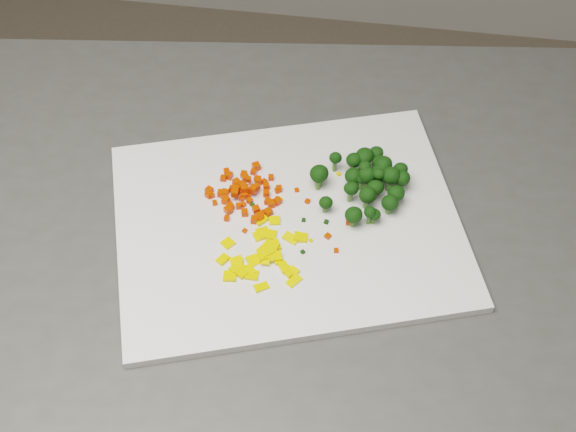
# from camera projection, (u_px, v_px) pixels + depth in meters

# --- Properties ---
(counter_block) EXTENTS (1.00, 0.76, 0.90)m
(counter_block) POSITION_uv_depth(u_px,v_px,m) (280.00, 387.00, 1.32)
(counter_block) COLOR #3F403D
(counter_block) RESTS_ON ground
(cutting_board) EXTENTS (0.48, 0.43, 0.01)m
(cutting_board) POSITION_uv_depth(u_px,v_px,m) (288.00, 224.00, 0.96)
(cutting_board) COLOR white
(cutting_board) RESTS_ON counter_block
(carrot_pile) EXTENTS (0.09, 0.09, 0.03)m
(carrot_pile) POSITION_uv_depth(u_px,v_px,m) (244.00, 188.00, 0.97)
(carrot_pile) COLOR red
(carrot_pile) RESTS_ON cutting_board
(pepper_pile) EXTENTS (0.10, 0.10, 0.01)m
(pepper_pile) POSITION_uv_depth(u_px,v_px,m) (268.00, 251.00, 0.92)
(pepper_pile) COLOR yellow
(pepper_pile) RESTS_ON cutting_board
(broccoli_pile) EXTENTS (0.11, 0.11, 0.05)m
(broccoli_pile) POSITION_uv_depth(u_px,v_px,m) (361.00, 177.00, 0.96)
(broccoli_pile) COLOR black
(broccoli_pile) RESTS_ON cutting_board
(carrot_cube_0) EXTENTS (0.01, 0.01, 0.01)m
(carrot_cube_0) POSITION_uv_depth(u_px,v_px,m) (209.00, 190.00, 0.98)
(carrot_cube_0) COLOR red
(carrot_cube_0) RESTS_ON carrot_pile
(carrot_cube_1) EXTENTS (0.01, 0.01, 0.01)m
(carrot_cube_1) POSITION_uv_depth(u_px,v_px,m) (232.00, 189.00, 0.98)
(carrot_cube_1) COLOR red
(carrot_cube_1) RESTS_ON carrot_pile
(carrot_cube_2) EXTENTS (0.01, 0.01, 0.01)m
(carrot_cube_2) POSITION_uv_depth(u_px,v_px,m) (242.00, 185.00, 0.97)
(carrot_cube_2) COLOR red
(carrot_cube_2) RESTS_ON carrot_pile
(carrot_cube_3) EXTENTS (0.01, 0.01, 0.01)m
(carrot_cube_3) POSITION_uv_depth(u_px,v_px,m) (268.00, 201.00, 0.97)
(carrot_cube_3) COLOR red
(carrot_cube_3) RESTS_ON carrot_pile
(carrot_cube_4) EXTENTS (0.01, 0.01, 0.01)m
(carrot_cube_4) POSITION_uv_depth(u_px,v_px,m) (254.00, 220.00, 0.95)
(carrot_cube_4) COLOR red
(carrot_cube_4) RESTS_ON carrot_pile
(carrot_cube_5) EXTENTS (0.01, 0.01, 0.01)m
(carrot_cube_5) POSITION_uv_depth(u_px,v_px,m) (225.00, 193.00, 0.97)
(carrot_cube_5) COLOR red
(carrot_cube_5) RESTS_ON carrot_pile
(carrot_cube_6) EXTENTS (0.01, 0.01, 0.01)m
(carrot_cube_6) POSITION_uv_depth(u_px,v_px,m) (264.00, 212.00, 0.96)
(carrot_cube_6) COLOR red
(carrot_cube_6) RESTS_ON carrot_pile
(carrot_cube_7) EXTENTS (0.01, 0.01, 0.01)m
(carrot_cube_7) POSITION_uv_depth(u_px,v_px,m) (279.00, 189.00, 0.98)
(carrot_cube_7) COLOR red
(carrot_cube_7) RESTS_ON carrot_pile
(carrot_cube_8) EXTENTS (0.01, 0.01, 0.01)m
(carrot_cube_8) POSITION_uv_depth(u_px,v_px,m) (235.00, 189.00, 0.97)
(carrot_cube_8) COLOR red
(carrot_cube_8) RESTS_ON carrot_pile
(carrot_cube_9) EXTENTS (0.01, 0.01, 0.01)m
(carrot_cube_9) POSITION_uv_depth(u_px,v_px,m) (260.00, 216.00, 0.95)
(carrot_cube_9) COLOR red
(carrot_cube_9) RESTS_ON carrot_pile
(carrot_cube_10) EXTENTS (0.01, 0.01, 0.01)m
(carrot_cube_10) POSITION_uv_depth(u_px,v_px,m) (239.00, 206.00, 0.96)
(carrot_cube_10) COLOR red
(carrot_cube_10) RESTS_ON carrot_pile
(carrot_cube_11) EXTENTS (0.01, 0.01, 0.01)m
(carrot_cube_11) POSITION_uv_depth(u_px,v_px,m) (266.00, 193.00, 0.97)
(carrot_cube_11) COLOR red
(carrot_cube_11) RESTS_ON carrot_pile
(carrot_cube_12) EXTENTS (0.01, 0.01, 0.01)m
(carrot_cube_12) POSITION_uv_depth(u_px,v_px,m) (264.00, 182.00, 0.99)
(carrot_cube_12) COLOR red
(carrot_cube_12) RESTS_ON carrot_pile
(carrot_cube_13) EXTENTS (0.01, 0.01, 0.01)m
(carrot_cube_13) POSITION_uv_depth(u_px,v_px,m) (254.00, 172.00, 1.00)
(carrot_cube_13) COLOR red
(carrot_cube_13) RESTS_ON carrot_pile
(carrot_cube_14) EXTENTS (0.01, 0.01, 0.01)m
(carrot_cube_14) POSITION_uv_depth(u_px,v_px,m) (257.00, 179.00, 0.99)
(carrot_cube_14) COLOR red
(carrot_cube_14) RESTS_ON carrot_pile
(carrot_cube_15) EXTENTS (0.01, 0.01, 0.01)m
(carrot_cube_15) POSITION_uv_depth(u_px,v_px,m) (242.00, 199.00, 0.97)
(carrot_cube_15) COLOR red
(carrot_cube_15) RESTS_ON carrot_pile
(carrot_cube_16) EXTENTS (0.01, 0.01, 0.01)m
(carrot_cube_16) POSITION_uv_depth(u_px,v_px,m) (209.00, 195.00, 0.97)
(carrot_cube_16) COLOR red
(carrot_cube_16) RESTS_ON carrot_pile
(carrot_cube_17) EXTENTS (0.01, 0.01, 0.01)m
(carrot_cube_17) POSITION_uv_depth(u_px,v_px,m) (211.00, 195.00, 0.97)
(carrot_cube_17) COLOR red
(carrot_cube_17) RESTS_ON carrot_pile
(carrot_cube_18) EXTENTS (0.01, 0.01, 0.01)m
(carrot_cube_18) POSITION_uv_depth(u_px,v_px,m) (243.00, 205.00, 0.96)
(carrot_cube_18) COLOR red
(carrot_cube_18) RESTS_ON carrot_pile
(carrot_cube_19) EXTENTS (0.01, 0.01, 0.01)m
(carrot_cube_19) POSITION_uv_depth(u_px,v_px,m) (245.00, 178.00, 0.99)
(carrot_cube_19) COLOR red
(carrot_cube_19) RESTS_ON carrot_pile
(carrot_cube_20) EXTENTS (0.01, 0.01, 0.01)m
(carrot_cube_20) POSITION_uv_depth(u_px,v_px,m) (271.00, 204.00, 0.96)
(carrot_cube_20) COLOR red
(carrot_cube_20) RESTS_ON carrot_pile
(carrot_cube_21) EXTENTS (0.01, 0.01, 0.01)m
(carrot_cube_21) POSITION_uv_depth(u_px,v_px,m) (271.00, 178.00, 0.99)
(carrot_cube_21) COLOR red
(carrot_cube_21) RESTS_ON carrot_pile
(carrot_cube_22) EXTENTS (0.01, 0.01, 0.01)m
(carrot_cube_22) POSITION_uv_depth(u_px,v_px,m) (227.00, 218.00, 0.95)
(carrot_cube_22) COLOR red
(carrot_cube_22) RESTS_ON carrot_pile
(carrot_cube_23) EXTENTS (0.01, 0.01, 0.01)m
(carrot_cube_23) POSITION_uv_depth(u_px,v_px,m) (253.00, 189.00, 0.97)
(carrot_cube_23) COLOR red
(carrot_cube_23) RESTS_ON carrot_pile
(carrot_cube_24) EXTENTS (0.01, 0.01, 0.01)m
(carrot_cube_24) POSITION_uv_depth(u_px,v_px,m) (266.00, 186.00, 0.98)
(carrot_cube_24) COLOR red
(carrot_cube_24) RESTS_ON carrot_pile
(carrot_cube_25) EXTENTS (0.01, 0.01, 0.01)m
(carrot_cube_25) POSITION_uv_depth(u_px,v_px,m) (256.00, 166.00, 1.00)
(carrot_cube_25) COLOR red
(carrot_cube_25) RESTS_ON carrot_pile
(carrot_cube_26) EXTENTS (0.01, 0.01, 0.01)m
(carrot_cube_26) POSITION_uv_depth(u_px,v_px,m) (244.00, 189.00, 0.97)
(carrot_cube_26) COLOR red
(carrot_cube_26) RESTS_ON carrot_pile
(carrot_cube_27) EXTENTS (0.01, 0.01, 0.01)m
(carrot_cube_27) POSITION_uv_depth(u_px,v_px,m) (235.00, 193.00, 0.96)
(carrot_cube_27) COLOR red
(carrot_cube_27) RESTS_ON carrot_pile
(carrot_cube_28) EXTENTS (0.01, 0.01, 0.01)m
(carrot_cube_28) POSITION_uv_depth(u_px,v_px,m) (256.00, 187.00, 0.97)
(carrot_cube_28) COLOR red
(carrot_cube_28) RESTS_ON carrot_pile
(carrot_cube_29) EXTENTS (0.01, 0.01, 0.01)m
(carrot_cube_29) POSITION_uv_depth(u_px,v_px,m) (246.00, 189.00, 0.97)
(carrot_cube_29) COLOR red
(carrot_cube_29) RESTS_ON carrot_pile
(carrot_cube_30) EXTENTS (0.01, 0.01, 0.01)m
(carrot_cube_30) POSITION_uv_depth(u_px,v_px,m) (236.00, 192.00, 0.98)
(carrot_cube_30) COLOR red
(carrot_cube_30) RESTS_ON carrot_pile
(carrot_cube_31) EXTENTS (0.01, 0.01, 0.01)m
(carrot_cube_31) POSITION_uv_depth(u_px,v_px,m) (244.00, 190.00, 0.98)
(carrot_cube_31) COLOR red
(carrot_cube_31) RESTS_ON carrot_pile
(carrot_cube_32) EXTENTS (0.01, 0.01, 0.01)m
(carrot_cube_32) POSITION_uv_depth(u_px,v_px,m) (250.00, 201.00, 0.97)
(carrot_cube_32) COLOR red
(carrot_cube_32) RESTS_ON carrot_pile
(carrot_cube_33) EXTENTS (0.01, 0.01, 0.01)m
(carrot_cube_33) POSITION_uv_depth(u_px,v_px,m) (225.00, 201.00, 0.97)
(carrot_cube_33) COLOR red
(carrot_cube_33) RESTS_ON carrot_pile
(carrot_cube_34) EXTENTS (0.01, 0.01, 0.01)m
(carrot_cube_34) POSITION_uv_depth(u_px,v_px,m) (227.00, 200.00, 0.97)
(carrot_cube_34) COLOR red
(carrot_cube_34) RESTS_ON carrot_pile
(carrot_cube_35) EXTENTS (0.01, 0.01, 0.01)m
(carrot_cube_35) POSITION_uv_depth(u_px,v_px,m) (258.00, 181.00, 0.99)
(carrot_cube_35) COLOR red
(carrot_cube_35) RESTS_ON carrot_pile
(carrot_cube_36) EXTENTS (0.01, 0.01, 0.01)m
(carrot_cube_36) POSITION_uv_depth(u_px,v_px,m) (223.00, 178.00, 0.99)
(carrot_cube_36) COLOR red
(carrot_cube_36) RESTS_ON carrot_pile
(carrot_cube_37) EXTENTS (0.01, 0.01, 0.01)m
(carrot_cube_37) POSITION_uv_depth(u_px,v_px,m) (221.00, 193.00, 0.97)
(carrot_cube_37) COLOR red
(carrot_cube_37) RESTS_ON carrot_pile
(carrot_cube_38) EXTENTS (0.01, 0.01, 0.01)m
(carrot_cube_38) POSITION_uv_depth(u_px,v_px,m) (268.00, 212.00, 0.95)
(carrot_cube_38) COLOR red
(carrot_cube_38) RESTS_ON carrot_pile
(carrot_cube_39) EXTENTS (0.01, 0.01, 0.01)m
(carrot_cube_39) POSITION_uv_depth(u_px,v_px,m) (215.00, 203.00, 0.97)
(carrot_cube_39) COLOR red
(carrot_cube_39) RESTS_ON carrot_pile
(carrot_cube_40) EXTENTS (0.01, 0.01, 0.01)m
(carrot_cube_40) POSITION_uv_depth(u_px,v_px,m) (224.00, 196.00, 0.97)
(carrot_cube_40) COLOR red
(carrot_cube_40) RESTS_ON carrot_pile
(carrot_cube_41) EXTENTS (0.01, 0.01, 0.01)m
(carrot_cube_41) POSITION_uv_depth(u_px,v_px,m) (276.00, 203.00, 0.97)
(carrot_cube_41) COLOR red
(carrot_cube_41) RESTS_ON carrot_pile
(carrot_cube_42) EXTENTS (0.01, 0.01, 0.01)m
(carrot_cube_42) POSITION_uv_depth(u_px,v_px,m) (228.00, 210.00, 0.96)
(carrot_cube_42) COLOR red
(carrot_cube_42) RESTS_ON carrot_pile
(carrot_cube_43) EXTENTS (0.01, 0.01, 0.01)m
(carrot_cube_43) POSITION_uv_depth(u_px,v_px,m) (229.00, 176.00, 0.99)
(carrot_cube_43) COLOR red
(carrot_cube_43) RESTS_ON carrot_pile
(carrot_cube_44) EXTENTS (0.01, 0.01, 0.01)m
(carrot_cube_44) POSITION_uv_depth(u_px,v_px,m) (237.00, 183.00, 0.97)
(carrot_cube_44) COLOR red
(carrot_cube_44) RESTS_ON carrot_pile
(carrot_cube_45) EXTENTS (0.01, 0.01, 0.01)m
(carrot_cube_45) POSITION_uv_depth(u_px,v_px,m) (278.00, 201.00, 0.97)
(carrot_cube_45) COLOR red
(carrot_cube_45) RESTS_ON carrot_pile
(carrot_cube_46) EXTENTS (0.01, 0.01, 0.01)m
(carrot_cube_46) POSITION_uv_depth(u_px,v_px,m) (247.00, 195.00, 0.97)
(carrot_cube_46) COLOR red
(carrot_cube_46) RESTS_ON carrot_pile
(carrot_cube_47) EXTENTS (0.01, 0.01, 0.01)m
(carrot_cube_47) POSITION_uv_depth(u_px,v_px,m) (260.00, 219.00, 0.95)
(carrot_cube_47) COLOR red
(carrot_cube_47) RESTS_ON carrot_pile
(carrot_cube_48) EXTENTS (0.01, 0.01, 0.01)m
(carrot_cube_48) POSITION_uv_depth(u_px,v_px,m) (277.00, 190.00, 0.98)
(carrot_cube_48) COLOR red
(carrot_cube_48) RESTS_ON carrot_pile
(carrot_cube_49) EXTENTS (0.01, 0.01, 0.01)m
(carrot_cube_49) POSITION_uv_depth(u_px,v_px,m) (230.00, 206.00, 0.96)
(carrot_cube_49) COLOR red
(carrot_cube_49) RESTS_ON carrot_pile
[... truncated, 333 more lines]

